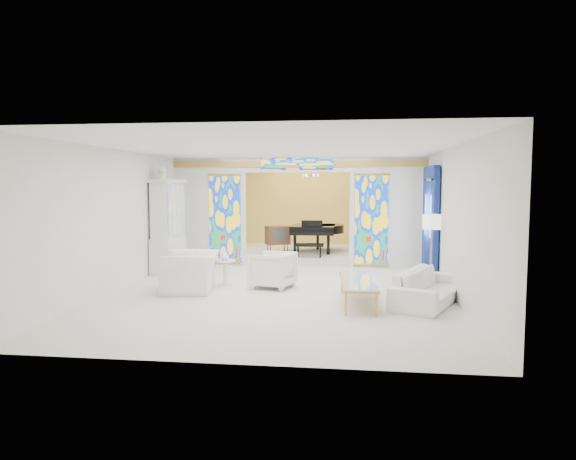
# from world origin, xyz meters

# --- Properties ---
(floor) EXTENTS (12.00, 12.00, 0.00)m
(floor) POSITION_xyz_m (0.00, 0.00, 0.00)
(floor) COLOR beige
(floor) RESTS_ON ground
(ceiling) EXTENTS (7.00, 12.00, 0.02)m
(ceiling) POSITION_xyz_m (0.00, 0.00, 3.00)
(ceiling) COLOR white
(ceiling) RESTS_ON wall_back
(wall_back) EXTENTS (7.00, 0.02, 3.00)m
(wall_back) POSITION_xyz_m (0.00, 6.00, 1.50)
(wall_back) COLOR white
(wall_back) RESTS_ON floor
(wall_front) EXTENTS (7.00, 0.02, 3.00)m
(wall_front) POSITION_xyz_m (0.00, -6.00, 1.50)
(wall_front) COLOR white
(wall_front) RESTS_ON floor
(wall_left) EXTENTS (0.02, 12.00, 3.00)m
(wall_left) POSITION_xyz_m (-3.50, 0.00, 1.50)
(wall_left) COLOR white
(wall_left) RESTS_ON floor
(wall_right) EXTENTS (0.02, 12.00, 3.00)m
(wall_right) POSITION_xyz_m (3.50, 0.00, 1.50)
(wall_right) COLOR white
(wall_right) RESTS_ON floor
(partition_wall) EXTENTS (7.00, 0.22, 3.00)m
(partition_wall) POSITION_xyz_m (0.00, 2.00, 1.65)
(partition_wall) COLOR white
(partition_wall) RESTS_ON floor
(stained_glass_left) EXTENTS (0.90, 0.04, 2.40)m
(stained_glass_left) POSITION_xyz_m (-2.03, 1.89, 1.30)
(stained_glass_left) COLOR gold
(stained_glass_left) RESTS_ON partition_wall
(stained_glass_right) EXTENTS (0.90, 0.04, 2.40)m
(stained_glass_right) POSITION_xyz_m (2.03, 1.89, 1.30)
(stained_glass_right) COLOR gold
(stained_glass_right) RESTS_ON partition_wall
(stained_glass_transom) EXTENTS (2.00, 0.04, 0.34)m
(stained_glass_transom) POSITION_xyz_m (0.00, 1.89, 2.82)
(stained_glass_transom) COLOR gold
(stained_glass_transom) RESTS_ON partition_wall
(alcove_platform) EXTENTS (6.80, 3.80, 0.18)m
(alcove_platform) POSITION_xyz_m (0.00, 4.10, 0.09)
(alcove_platform) COLOR beige
(alcove_platform) RESTS_ON floor
(gold_curtain_back) EXTENTS (6.70, 0.10, 2.90)m
(gold_curtain_back) POSITION_xyz_m (0.00, 5.88, 1.50)
(gold_curtain_back) COLOR #E0B54E
(gold_curtain_back) RESTS_ON wall_back
(chandelier) EXTENTS (0.48, 0.48, 0.30)m
(chandelier) POSITION_xyz_m (0.20, 4.00, 2.55)
(chandelier) COLOR #CB8F47
(chandelier) RESTS_ON ceiling
(blue_drapes) EXTENTS (0.14, 1.85, 2.65)m
(blue_drapes) POSITION_xyz_m (3.40, 0.70, 1.58)
(blue_drapes) COLOR navy
(blue_drapes) RESTS_ON wall_right
(china_cabinet) EXTENTS (0.56, 1.46, 2.72)m
(china_cabinet) POSITION_xyz_m (-3.22, 0.60, 1.17)
(china_cabinet) COLOR silver
(china_cabinet) RESTS_ON floor
(armchair_left) EXTENTS (1.29, 1.43, 0.83)m
(armchair_left) POSITION_xyz_m (-1.87, -1.74, 0.41)
(armchair_left) COLOR silver
(armchair_left) RESTS_ON floor
(armchair_right) EXTENTS (1.06, 1.04, 0.79)m
(armchair_right) POSITION_xyz_m (-0.21, -1.16, 0.40)
(armchair_right) COLOR white
(armchair_right) RESTS_ON floor
(sofa) EXTENTS (1.69, 2.35, 0.64)m
(sofa) POSITION_xyz_m (2.95, -2.33, 0.32)
(sofa) COLOR white
(sofa) RESTS_ON floor
(side_table) EXTENTS (0.54, 0.54, 0.59)m
(side_table) POSITION_xyz_m (-1.29, -1.12, 0.38)
(side_table) COLOR silver
(side_table) RESTS_ON floor
(vase) EXTENTS (0.24, 0.24, 0.19)m
(vase) POSITION_xyz_m (-1.29, -1.12, 0.69)
(vase) COLOR silver
(vase) RESTS_ON side_table
(coffee_table) EXTENTS (0.74, 2.07, 0.46)m
(coffee_table) POSITION_xyz_m (1.62, -2.44, 0.42)
(coffee_table) COLOR white
(coffee_table) RESTS_ON floor
(floor_lamp) EXTENTS (0.40, 0.40, 1.62)m
(floor_lamp) POSITION_xyz_m (3.20, -0.88, 1.38)
(floor_lamp) COLOR #CB8F47
(floor_lamp) RESTS_ON floor
(grand_piano) EXTENTS (1.62, 2.52, 1.01)m
(grand_piano) POSITION_xyz_m (0.45, 3.78, 0.86)
(grand_piano) COLOR black
(grand_piano) RESTS_ON alcove_platform
(tv_console) EXTENTS (0.83, 0.72, 0.81)m
(tv_console) POSITION_xyz_m (-0.76, 3.42, 0.70)
(tv_console) COLOR brown
(tv_console) RESTS_ON alcove_platform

